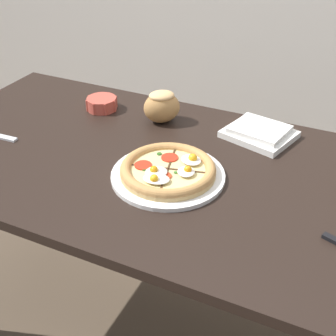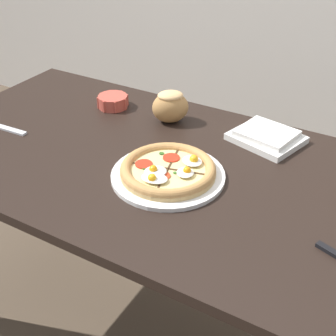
{
  "view_description": "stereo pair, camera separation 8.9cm",
  "coord_description": "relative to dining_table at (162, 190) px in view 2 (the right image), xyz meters",
  "views": [
    {
      "loc": [
        0.5,
        -1.0,
        1.46
      ],
      "look_at": [
        0.05,
        -0.06,
        0.78
      ],
      "focal_mm": 50.0,
      "sensor_mm": 36.0,
      "label": 1
    },
    {
      "loc": [
        0.58,
        -0.96,
        1.46
      ],
      "look_at": [
        0.05,
        -0.06,
        0.78
      ],
      "focal_mm": 50.0,
      "sensor_mm": 36.0,
      "label": 2
    }
  ],
  "objects": [
    {
      "name": "napkin_folded",
      "position": [
        0.21,
        0.26,
        0.11
      ],
      "size": [
        0.23,
        0.21,
        0.04
      ],
      "rotation": [
        0.0,
        0.0,
        -0.27
      ],
      "color": "silver",
      "rests_on": "dining_table"
    },
    {
      "name": "ground_plane",
      "position": [
        0.0,
        0.0,
        -0.65
      ],
      "size": [
        12.0,
        12.0,
        0.0
      ],
      "primitive_type": "plane",
      "color": "brown"
    },
    {
      "name": "bread_piece_mid",
      "position": [
        -0.1,
        0.23,
        0.15
      ],
      "size": [
        0.15,
        0.14,
        0.11
      ],
      "rotation": [
        0.0,
        0.0,
        0.68
      ],
      "color": "#B27F47",
      "rests_on": "dining_table"
    },
    {
      "name": "knife_main",
      "position": [
        -0.56,
        -0.08,
        0.1
      ],
      "size": [
        0.2,
        0.03,
        0.01
      ],
      "rotation": [
        0.0,
        0.0,
        0.04
      ],
      "color": "silver",
      "rests_on": "dining_table"
    },
    {
      "name": "dining_table",
      "position": [
        0.0,
        0.0,
        0.0
      ],
      "size": [
        1.54,
        0.79,
        0.75
      ],
      "color": "black",
      "rests_on": "ground_plane"
    },
    {
      "name": "pizza",
      "position": [
        0.06,
        -0.06,
        0.12
      ],
      "size": [
        0.31,
        0.31,
        0.05
      ],
      "color": "white",
      "rests_on": "dining_table"
    },
    {
      "name": "ramekin_bowl",
      "position": [
        -0.33,
        0.22,
        0.12
      ],
      "size": [
        0.11,
        0.11,
        0.04
      ],
      "color": "#C64C3D",
      "rests_on": "dining_table"
    }
  ]
}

